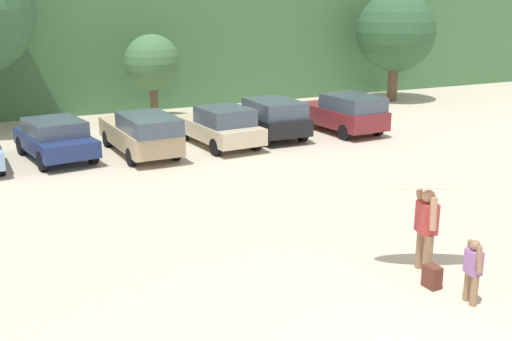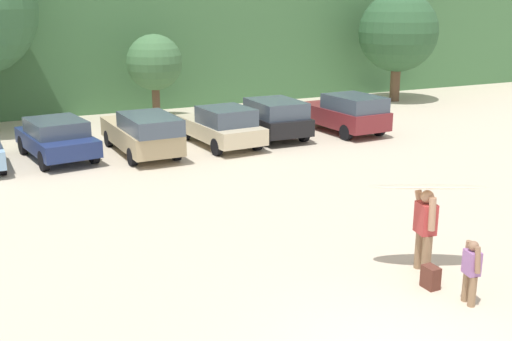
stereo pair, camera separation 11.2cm
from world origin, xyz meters
name	(u,v)px [view 1 (the left image)]	position (x,y,z in m)	size (l,w,h in m)	color
hillside_ridge	(65,27)	(0.00, 29.37, 3.93)	(108.00, 12.00, 7.86)	#427042
tree_center_left	(152,63)	(2.40, 20.88, 2.63)	(2.55, 2.55, 3.93)	brown
tree_far_right	(396,32)	(15.82, 20.40, 3.72)	(4.26, 4.26, 5.86)	brown
parked_car_navy	(55,138)	(-2.90, 15.27, 0.77)	(2.43, 4.30, 1.42)	navy
parked_car_tan	(142,133)	(-0.02, 14.50, 0.84)	(1.89, 4.99, 1.59)	tan
parked_car_champagne	(220,126)	(3.07, 14.60, 0.78)	(2.14, 4.46, 1.54)	beige
parked_car_black	(270,117)	(5.42, 15.05, 0.85)	(1.99, 4.20, 1.59)	black
parked_car_maroon	(344,112)	(8.69, 14.54, 0.86)	(2.10, 4.26, 1.65)	maroon
person_adult	(426,226)	(2.49, 2.43, 0.99)	(0.41, 0.80, 1.75)	#8C6B4C
person_child	(473,268)	(2.32, 0.94, 0.70)	(0.29, 0.50, 1.24)	#8C6B4C
surfboard_cream	(429,186)	(2.53, 2.49, 1.81)	(2.43, 1.66, 0.20)	beige
backpack_dropped	(432,277)	(2.11, 1.74, 0.22)	(0.24, 0.34, 0.45)	#592D23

